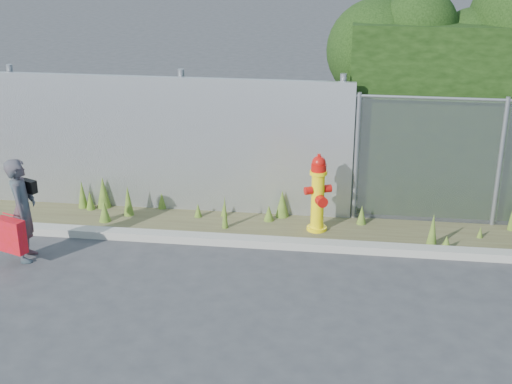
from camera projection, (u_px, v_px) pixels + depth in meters
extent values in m
plane|color=#363538|center=(265.00, 310.00, 8.73)|extent=(80.00, 80.00, 0.00)
cube|color=gray|center=(280.00, 243.00, 10.37)|extent=(16.00, 0.22, 0.12)
cube|color=#4C462B|center=(284.00, 230.00, 10.95)|extent=(16.00, 1.20, 0.01)
cone|color=#43631D|center=(128.00, 201.00, 11.37)|extent=(0.17, 0.17, 0.51)
cone|color=#43631D|center=(198.00, 211.00, 11.34)|extent=(0.13, 0.13, 0.24)
cone|color=#43631D|center=(90.00, 201.00, 11.62)|extent=(0.15, 0.15, 0.32)
cone|color=#43631D|center=(162.00, 201.00, 11.67)|extent=(0.15, 0.15, 0.30)
cone|color=#43631D|center=(225.00, 213.00, 10.89)|extent=(0.10, 0.10, 0.54)
cone|color=#43631D|center=(362.00, 215.00, 11.08)|extent=(0.15, 0.15, 0.31)
cone|color=#43631D|center=(224.00, 210.00, 11.39)|extent=(0.11, 0.11, 0.22)
cone|color=#43631D|center=(105.00, 212.00, 11.17)|extent=(0.19, 0.19, 0.34)
cone|color=#43631D|center=(432.00, 231.00, 10.28)|extent=(0.16, 0.16, 0.52)
cone|color=#43631D|center=(269.00, 214.00, 11.20)|extent=(0.17, 0.17, 0.26)
cone|color=#43631D|center=(282.00, 204.00, 11.33)|extent=(0.22, 0.22, 0.45)
cone|color=#43631D|center=(480.00, 233.00, 10.63)|extent=(0.09, 0.09, 0.18)
cone|color=#43631D|center=(82.00, 195.00, 11.67)|extent=(0.16, 0.16, 0.47)
cone|color=#43631D|center=(446.00, 244.00, 10.23)|extent=(0.17, 0.17, 0.23)
cone|color=#43631D|center=(103.00, 193.00, 11.67)|extent=(0.23, 0.23, 0.53)
cube|color=#A4A7AB|center=(88.00, 142.00, 11.50)|extent=(8.50, 0.08, 2.20)
cylinder|color=gray|center=(18.00, 134.00, 11.75)|extent=(0.10, 0.10, 2.30)
cylinder|color=gray|center=(184.00, 140.00, 11.40)|extent=(0.10, 0.10, 2.30)
cylinder|color=gray|center=(340.00, 147.00, 11.10)|extent=(0.10, 0.10, 2.30)
cylinder|color=gray|center=(356.00, 157.00, 11.00)|extent=(0.07, 0.07, 2.05)
cylinder|color=gray|center=(500.00, 163.00, 10.74)|extent=(0.07, 0.07, 2.05)
sphere|color=black|center=(379.00, 51.00, 11.42)|extent=(1.67, 1.67, 1.67)
sphere|color=black|center=(419.00, 27.00, 11.03)|extent=(1.19, 1.19, 1.19)
sphere|color=black|center=(474.00, 51.00, 11.19)|extent=(1.35, 1.35, 1.35)
cylinder|color=yellow|center=(317.00, 229.00, 10.91)|extent=(0.31, 0.31, 0.07)
cylinder|color=yellow|center=(318.00, 203.00, 10.76)|extent=(0.20, 0.20, 0.93)
cylinder|color=yellow|center=(319.00, 172.00, 10.58)|extent=(0.26, 0.26, 0.05)
cylinder|color=#B20F0A|center=(319.00, 168.00, 10.55)|extent=(0.23, 0.23, 0.11)
sphere|color=#B20F0A|center=(319.00, 163.00, 10.52)|extent=(0.21, 0.21, 0.21)
cylinder|color=#B20F0A|center=(319.00, 156.00, 10.48)|extent=(0.05, 0.05, 0.05)
cylinder|color=#B20F0A|center=(308.00, 189.00, 10.70)|extent=(0.11, 0.12, 0.12)
cylinder|color=#B20F0A|center=(328.00, 190.00, 10.66)|extent=(0.11, 0.12, 0.12)
cylinder|color=#B20F0A|center=(317.00, 201.00, 10.58)|extent=(0.16, 0.13, 0.16)
imported|color=#0F5960|center=(23.00, 210.00, 9.79)|extent=(0.46, 0.60, 1.48)
cube|color=red|center=(11.00, 236.00, 9.69)|extent=(0.43, 0.16, 0.47)
cylinder|color=red|center=(8.00, 214.00, 9.57)|extent=(0.20, 0.02, 0.02)
cube|color=black|center=(29.00, 186.00, 9.78)|extent=(0.24, 0.10, 0.18)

